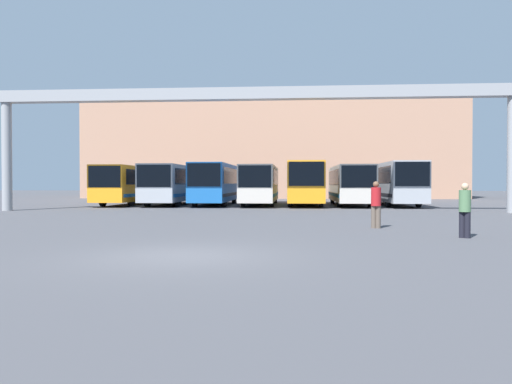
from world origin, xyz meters
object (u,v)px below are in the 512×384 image
object	(u,v)px
bus_slot_1	(172,182)
bus_slot_4	(305,181)
bus_slot_5	(350,183)
pedestrian_mid_left	(376,203)
bus_slot_2	(216,182)
bus_slot_0	(131,183)
bus_slot_6	(394,181)
pedestrian_near_center	(465,209)
bus_slot_3	(261,183)

from	to	relation	value
bus_slot_1	bus_slot_4	distance (m)	10.36
bus_slot_5	pedestrian_mid_left	xyz separation A→B (m)	(-1.16, -19.55, -0.78)
bus_slot_2	bus_slot_4	xyz separation A→B (m)	(6.91, -0.04, 0.05)
bus_slot_0	bus_slot_6	size ratio (longest dim) A/B	0.91
bus_slot_0	pedestrian_near_center	distance (m)	29.27
bus_slot_5	bus_slot_2	bearing A→B (deg)	-178.21
bus_slot_3	pedestrian_near_center	world-z (taller)	bus_slot_3
bus_slot_1	bus_slot_6	bearing A→B (deg)	2.74
bus_slot_3	pedestrian_mid_left	size ratio (longest dim) A/B	6.45
bus_slot_4	bus_slot_6	world-z (taller)	bus_slot_4
pedestrian_mid_left	bus_slot_4	bearing A→B (deg)	-68.21
bus_slot_5	bus_slot_3	bearing A→B (deg)	177.69
bus_slot_2	bus_slot_1	bearing A→B (deg)	178.44
bus_slot_0	pedestrian_mid_left	bearing A→B (deg)	-50.59
bus_slot_0	bus_slot_1	distance (m)	3.46
bus_slot_4	bus_slot_2	bearing A→B (deg)	179.67
bus_slot_5	pedestrian_near_center	world-z (taller)	bus_slot_5
bus_slot_2	pedestrian_near_center	distance (m)	25.18
bus_slot_0	bus_slot_5	bearing A→B (deg)	-0.18
bus_slot_4	pedestrian_mid_left	size ratio (longest dim) A/B	5.73
bus_slot_0	bus_slot_6	xyz separation A→B (m)	(20.72, 0.54, 0.12)
pedestrian_near_center	pedestrian_mid_left	bearing A→B (deg)	-17.15
bus_slot_4	bus_slot_3	bearing A→B (deg)	169.45
bus_slot_5	bus_slot_6	distance (m)	3.51
bus_slot_2	bus_slot_4	world-z (taller)	bus_slot_4
pedestrian_near_center	bus_slot_0	bearing A→B (deg)	-13.15
bus_slot_2	bus_slot_6	bearing A→B (deg)	3.81
bus_slot_4	pedestrian_mid_left	distance (m)	19.34
bus_slot_0	bus_slot_2	bearing A→B (deg)	-3.13
bus_slot_4	bus_slot_5	xyz separation A→B (m)	(3.45, 0.36, -0.14)
pedestrian_near_center	bus_slot_2	bearing A→B (deg)	-24.95
bus_slot_3	bus_slot_4	bearing A→B (deg)	-10.55
bus_slot_4	pedestrian_near_center	bearing A→B (deg)	-78.59
pedestrian_mid_left	bus_slot_3	bearing A→B (deg)	-58.86
bus_slot_1	bus_slot_3	bearing A→B (deg)	4.21
bus_slot_3	bus_slot_4	distance (m)	3.51
bus_slot_0	pedestrian_near_center	bearing A→B (deg)	-51.20
bus_slot_5	pedestrian_mid_left	size ratio (longest dim) A/B	6.14
bus_slot_4	bus_slot_5	bearing A→B (deg)	6.02
bus_slot_0	pedestrian_mid_left	xyz separation A→B (m)	(16.11, -19.60, -0.79)
bus_slot_2	pedestrian_near_center	xyz separation A→B (m)	(11.42, -22.42, -0.90)
bus_slot_2	bus_slot_5	world-z (taller)	bus_slot_2
bus_slot_3	bus_slot_4	world-z (taller)	bus_slot_4
bus_slot_0	bus_slot_6	distance (m)	20.72
bus_slot_0	bus_slot_5	world-z (taller)	bus_slot_0
bus_slot_2	pedestrian_mid_left	xyz separation A→B (m)	(9.20, -19.22, -0.87)
bus_slot_0	bus_slot_2	xyz separation A→B (m)	(6.91, -0.38, 0.08)
bus_slot_6	pedestrian_near_center	size ratio (longest dim) A/B	7.06
bus_slot_5	pedestrian_near_center	distance (m)	22.78
bus_slot_3	bus_slot_5	xyz separation A→B (m)	(6.91, -0.28, -0.01)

